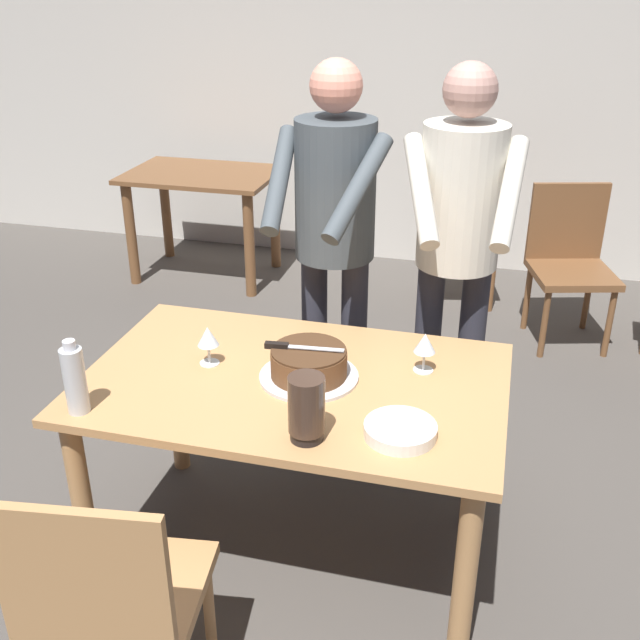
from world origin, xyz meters
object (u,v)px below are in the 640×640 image
object	(u,v)px
main_dining_table	(294,408)
hurricane_lamp	(306,408)
cake_knife	(288,346)
person_standing_beside	(458,235)
background_table	(203,196)
chair_near_side	(112,600)
background_chair_0	(451,228)
person_cutting_cake	(334,227)
wine_glass_near	(208,338)
wine_glass_far	(425,344)
cake_on_platter	(309,365)
water_bottle	(75,379)
background_chair_1	(570,259)
plate_stack	(400,430)

from	to	relation	value
main_dining_table	hurricane_lamp	size ratio (longest dim) A/B	6.82
cake_knife	person_standing_beside	size ratio (longest dim) A/B	0.16
background_table	chair_near_side	bearing A→B (deg)	-71.39
main_dining_table	background_chair_0	xyz separation A→B (m)	(0.30, 2.51, -0.14)
main_dining_table	person_cutting_cake	distance (m)	0.79
hurricane_lamp	wine_glass_near	bearing A→B (deg)	141.85
hurricane_lamp	background_chair_0	bearing A→B (deg)	86.69
wine_glass_far	cake_knife	bearing A→B (deg)	-160.50
cake_on_platter	wine_glass_near	size ratio (longest dim) A/B	2.36
person_standing_beside	chair_near_side	bearing A→B (deg)	-115.91
hurricane_lamp	background_table	xyz separation A→B (m)	(-1.53, 2.84, -0.28)
background_chair_0	person_cutting_cake	bearing A→B (deg)	-99.92
hurricane_lamp	person_standing_beside	world-z (taller)	person_standing_beside
cake_knife	hurricane_lamp	size ratio (longest dim) A/B	1.29
chair_near_side	person_cutting_cake	bearing A→B (deg)	80.53
water_bottle	chair_near_side	bearing A→B (deg)	-54.46
hurricane_lamp	background_table	bearing A→B (deg)	118.33
chair_near_side	cake_on_platter	bearing A→B (deg)	69.38
cake_on_platter	wine_glass_far	size ratio (longest dim) A/B	2.36
cake_on_platter	background_chair_1	world-z (taller)	background_chair_1
chair_near_side	person_standing_beside	bearing A→B (deg)	64.09
plate_stack	background_chair_0	bearing A→B (deg)	92.14
main_dining_table	person_standing_beside	distance (m)	0.94
wine_glass_far	person_standing_beside	size ratio (longest dim) A/B	0.08
background_table	plate_stack	bearing A→B (deg)	-56.88
main_dining_table	hurricane_lamp	xyz separation A→B (m)	(0.14, -0.33, 0.22)
cake_knife	background_chair_0	distance (m)	2.55
wine_glass_far	person_cutting_cake	bearing A→B (deg)	131.91
main_dining_table	cake_knife	bearing A→B (deg)	151.10
water_bottle	background_chair_1	size ratio (longest dim) A/B	0.28
cake_knife	water_bottle	bearing A→B (deg)	-146.88
main_dining_table	cake_on_platter	size ratio (longest dim) A/B	4.21
background_table	cake_knife	bearing A→B (deg)	-61.25
plate_stack	person_standing_beside	bearing A→B (deg)	86.22
wine_glass_far	background_table	distance (m)	2.98
main_dining_table	background_table	xyz separation A→B (m)	(-1.39, 2.51, -0.06)
main_dining_table	cake_knife	xyz separation A→B (m)	(-0.02, 0.01, 0.23)
cake_on_platter	person_cutting_cake	bearing A→B (deg)	96.24
hurricane_lamp	chair_near_side	world-z (taller)	hurricane_lamp
cake_knife	background_table	bearing A→B (deg)	118.75
chair_near_side	background_chair_1	world-z (taller)	same
cake_knife	person_standing_beside	xyz separation A→B (m)	(0.49, 0.68, 0.21)
water_bottle	background_chair_0	xyz separation A→B (m)	(0.90, 2.88, -0.37)
cake_knife	wine_glass_near	size ratio (longest dim) A/B	1.88
background_chair_1	plate_stack	bearing A→B (deg)	-104.36
person_cutting_cake	background_chair_1	size ratio (longest dim) A/B	1.91
cake_knife	chair_near_side	bearing A→B (deg)	-106.40
cake_knife	plate_stack	xyz separation A→B (m)	(0.43, -0.26, -0.10)
chair_near_side	background_chair_1	size ratio (longest dim) A/B	1.00
water_bottle	background_table	size ratio (longest dim) A/B	0.25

